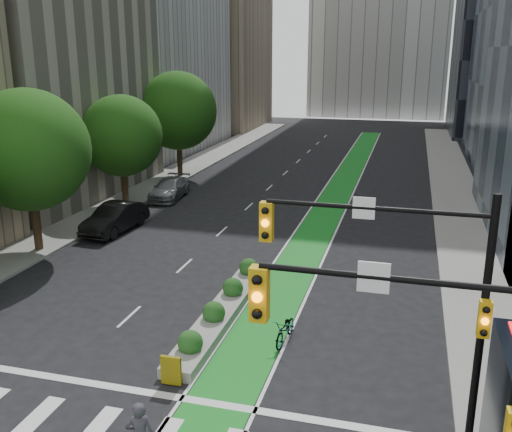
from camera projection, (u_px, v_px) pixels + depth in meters
The scene contains 14 objects.
ground at pixel (111, 412), 17.28m from camera, with size 160.00×160.00×0.00m, color black.
sidewalk_left at pixel (135, 194), 43.41m from camera, with size 3.60×90.00×0.15m, color gray.
sidewalk_right at pixel (462, 217), 37.46m from camera, with size 3.60×90.00×0.15m, color gray.
bike_lane_paint at pixel (338, 192), 44.33m from camera, with size 2.20×70.00×0.01m, color #178222.
building_tan_far at pixel (211, 33), 79.90m from camera, with size 14.00×16.00×26.00m, color tan.
tree_mid at pixel (28, 150), 29.63m from camera, with size 6.40×6.40×8.78m.
tree_midfar at pixel (122, 136), 39.07m from camera, with size 5.60×5.60×7.76m.
tree_far at pixel (178, 111), 48.14m from camera, with size 6.60×6.60×9.00m.
signal_right at pixel (420, 289), 14.19m from camera, with size 5.82×0.51×7.20m.
signal_far_right at pixel (440, 394), 9.96m from camera, with size 4.82×0.51×7.20m.
median_planter at pixel (222, 308), 23.40m from camera, with size 1.20×10.26×1.10m.
bicycle at pixel (285, 329), 21.31m from camera, with size 0.67×1.92×1.01m, color gray.
parked_car_left_mid at pixel (115, 218), 34.39m from camera, with size 1.80×5.16×1.70m, color black.
parked_car_left_far at pixel (170, 189), 42.26m from camera, with size 2.05×5.04×1.46m, color slate.
Camera 1 is at (8.16, -13.28, 10.50)m, focal length 40.00 mm.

